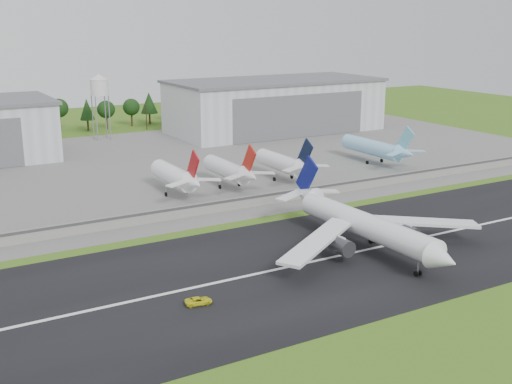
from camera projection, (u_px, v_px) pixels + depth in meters
ground at (374, 269)px, 140.34m from camera, size 600.00×600.00×0.00m
runway at (346, 254)px, 148.71m from camera, size 320.00×60.00×0.10m
runway_centerline at (346, 254)px, 148.70m from camera, size 220.00×1.00×0.02m
apron at (167, 165)px, 240.92m from camera, size 320.00×150.00×0.10m
blast_fence at (251, 201)px, 185.97m from camera, size 240.00×0.61×3.50m
hangar_east at (275, 105)px, 311.29m from camera, size 102.00×47.00×25.20m
water_tower at (99, 85)px, 286.66m from camera, size 8.40×8.40×29.40m
utility_poles at (104, 133)px, 308.00m from camera, size 230.00×3.00×12.00m
treeline at (95, 129)px, 320.57m from camera, size 320.00×16.00×22.00m
main_airliner at (367, 231)px, 149.76m from camera, size 57.27×59.13×18.17m
ground_vehicle at (199, 301)px, 122.27m from camera, size 5.57×3.25×1.46m
parked_jet_red_a at (178, 177)px, 196.33m from camera, size 7.36×31.29×16.72m
parked_jet_red_b at (231, 170)px, 205.25m from camera, size 7.36×31.29×16.57m
parked_jet_navy at (286, 163)px, 215.09m from camera, size 7.36×31.29×16.60m
parked_jet_skyblue at (378, 148)px, 240.42m from camera, size 7.36×37.29×16.70m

